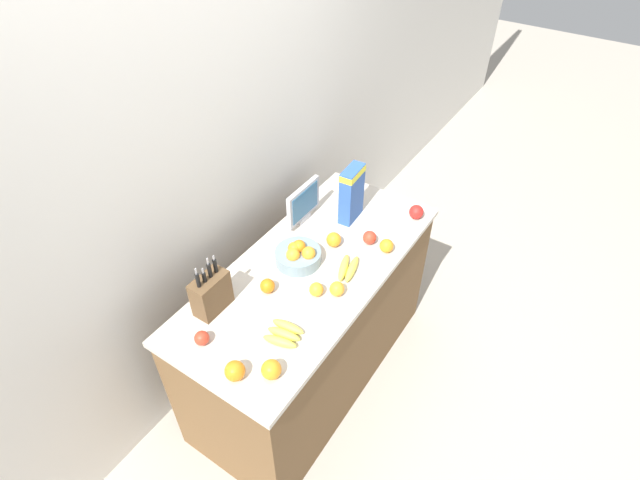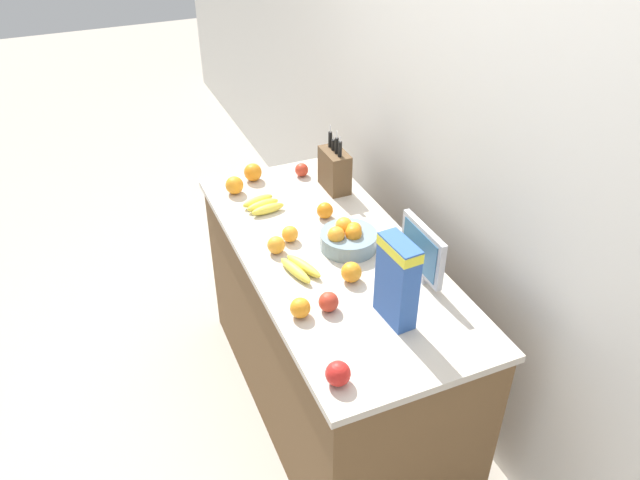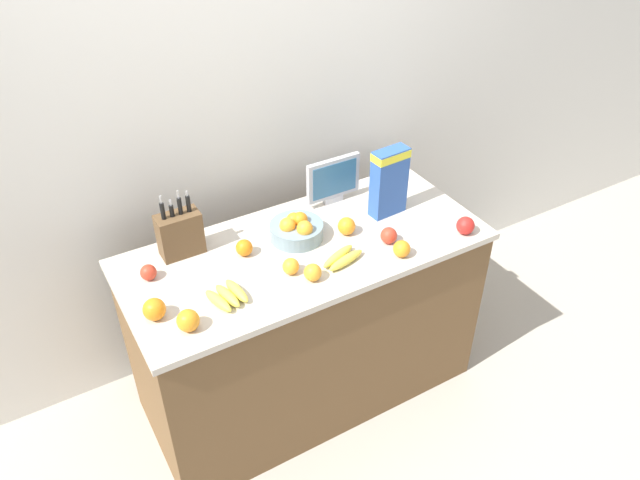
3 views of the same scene
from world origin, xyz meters
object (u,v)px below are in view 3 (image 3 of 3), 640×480
Objects in this scene: orange_front_center at (402,249)px; knife_block at (180,233)px; banana_bunch_right at (228,296)px; apple_by_knife_block at (148,272)px; orange_mid_left at (313,272)px; fruit_bowl at (297,229)px; orange_front_right at (154,309)px; orange_near_bowl at (188,321)px; apple_front at (465,226)px; apple_near_bananas at (389,235)px; orange_front_left at (291,266)px; small_monitor at (333,179)px; orange_mid_right at (347,226)px; cereal_box at (389,179)px; orange_by_cereal at (244,248)px; banana_bunch_left at (342,258)px.

knife_block is at bearing 148.32° from orange_front_center.
banana_bunch_right is 0.35m from apple_by_knife_block.
orange_mid_left reaches higher than banana_bunch_right.
knife_block is at bearing 96.82° from banana_bunch_right.
fruit_bowl reaches higher than orange_front_right.
orange_front_right is (-0.09, 0.12, 0.00)m from orange_near_bowl.
knife_block is 0.21m from apple_by_knife_block.
apple_front reaches higher than apple_near_bananas.
fruit_bowl reaches higher than orange_front_left.
orange_mid_left is (-0.36, -0.44, -0.09)m from small_monitor.
knife_block is 4.61× the size of apple_by_knife_block.
orange_front_center is at bearing -31.68° from knife_block.
banana_bunch_right is 0.64m from orange_mid_right.
orange_front_center is (0.31, -0.33, -0.01)m from fruit_bowl.
apple_front is 0.79m from orange_front_left.
cereal_box reaches higher than orange_mid_left.
cereal_box reaches higher than orange_near_bowl.
apple_near_bananas is 0.92× the size of orange_mid_right.
small_monitor is at bearing 93.45° from orange_front_center.
knife_block is at bearing 55.41° from orange_front_right.
fruit_bowl is 3.21× the size of apple_near_bananas.
small_monitor is 1.03m from orange_front_right.
orange_front_right reaches higher than banana_bunch_right.
cereal_box is 0.47m from fruit_bowl.
knife_block reaches higher than apple_by_knife_block.
orange_front_center is 0.47m from orange_front_left.
apple_front is at bearing -4.78° from orange_mid_left.
apple_front is at bearing -54.14° from small_monitor.
orange_mid_right is (0.89, 0.10, -0.00)m from orange_front_right.
fruit_bowl is (0.46, -0.15, -0.05)m from knife_block.
small_monitor is 3.68× the size of orange_front_center.
orange_mid_right is at bearing 34.94° from orange_mid_left.
orange_by_cereal is 0.48m from orange_front_right.
banana_bunch_left is 2.84× the size of orange_mid_left.
orange_front_center is 1.01× the size of orange_mid_left.
orange_mid_left is 0.52m from orange_near_bowl.
small_monitor reaches higher than apple_front.
knife_block reaches higher than orange_front_left.
orange_by_cereal is at bearing 178.85° from fruit_bowl.
apple_near_bananas reaches higher than banana_bunch_right.
knife_block is 3.59× the size of orange_near_bowl.
orange_near_bowl is at bearing -107.42° from knife_block.
orange_front_right is at bearing 173.09° from apple_front.
cereal_box is 0.29m from orange_mid_right.
orange_front_center and orange_mid_left have the same top height.
orange_near_bowl reaches higher than orange_mid_left.
orange_mid_left is 1.05× the size of orange_front_left.
orange_near_bowl is (-0.88, -0.46, -0.08)m from small_monitor.
orange_front_center is at bearing -2.30° from orange_near_bowl.
orange_by_cereal is at bearing 148.96° from orange_front_center.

